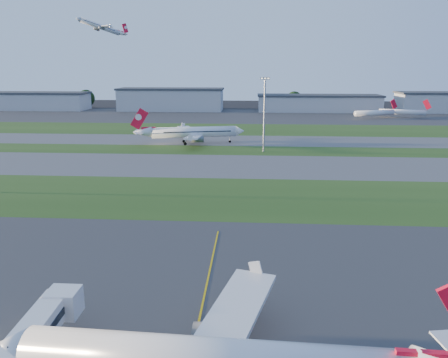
# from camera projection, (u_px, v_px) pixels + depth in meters

# --- Properties ---
(ground) EXTENTS (700.00, 700.00, 0.00)m
(ground) POSITION_uv_depth(u_px,v_px,m) (156.00, 324.00, 50.97)
(ground) COLOR black
(ground) RESTS_ON ground
(apron_near) EXTENTS (300.00, 70.00, 0.01)m
(apron_near) POSITION_uv_depth(u_px,v_px,m) (156.00, 324.00, 50.97)
(apron_near) COLOR #333335
(apron_near) RESTS_ON ground
(grass_strip_a) EXTENTS (300.00, 34.00, 0.01)m
(grass_strip_a) POSITION_uv_depth(u_px,v_px,m) (204.00, 196.00, 101.22)
(grass_strip_a) COLOR #254517
(grass_strip_a) RESTS_ON ground
(taxiway_a) EXTENTS (300.00, 32.00, 0.01)m
(taxiway_a) POSITION_uv_depth(u_px,v_px,m) (216.00, 165.00, 133.11)
(taxiway_a) COLOR #515154
(taxiway_a) RESTS_ON ground
(grass_strip_b) EXTENTS (300.00, 18.00, 0.01)m
(grass_strip_b) POSITION_uv_depth(u_px,v_px,m) (222.00, 150.00, 157.27)
(grass_strip_b) COLOR #254517
(grass_strip_b) RESTS_ON ground
(taxiway_b) EXTENTS (300.00, 26.00, 0.01)m
(taxiway_b) POSITION_uv_depth(u_px,v_px,m) (225.00, 140.00, 178.53)
(taxiway_b) COLOR #515154
(taxiway_b) RESTS_ON ground
(grass_strip_c) EXTENTS (300.00, 40.00, 0.01)m
(grass_strip_c) POSITION_uv_depth(u_px,v_px,m) (230.00, 129.00, 210.42)
(grass_strip_c) COLOR #254517
(grass_strip_c) RESTS_ON ground
(apron_far) EXTENTS (400.00, 80.00, 0.01)m
(apron_far) POSITION_uv_depth(u_px,v_px,m) (235.00, 116.00, 268.40)
(apron_far) COLOR #333335
(apron_far) RESTS_ON ground
(yellow_line) EXTENTS (0.25, 60.00, 0.02)m
(yellow_line) POSITION_uv_depth(u_px,v_px,m) (198.00, 326.00, 50.65)
(yellow_line) COLOR gold
(yellow_line) RESTS_ON ground
(airliner_taxiing) EXTENTS (39.98, 33.52, 12.67)m
(airliner_taxiing) POSITION_uv_depth(u_px,v_px,m) (193.00, 132.00, 169.56)
(airliner_taxiing) COLOR white
(airliner_taxiing) RESTS_ON ground
(airliner_departing) EXTENTS (24.40, 21.29, 9.18)m
(airliner_departing) POSITION_uv_depth(u_px,v_px,m) (100.00, 27.00, 257.92)
(airliner_departing) COLOR white
(mini_jet_near) EXTENTS (27.16, 12.70, 9.48)m
(mini_jet_near) POSITION_uv_depth(u_px,v_px,m) (375.00, 113.00, 253.54)
(mini_jet_near) COLOR white
(mini_jet_near) RESTS_ON ground
(mini_jet_far) EXTENTS (27.86, 10.64, 9.48)m
(mini_jet_far) POSITION_uv_depth(u_px,v_px,m) (403.00, 112.00, 258.31)
(mini_jet_far) COLOR white
(mini_jet_far) RESTS_ON ground
(light_mast_centre) EXTENTS (3.20, 0.70, 25.80)m
(light_mast_centre) POSITION_uv_depth(u_px,v_px,m) (264.00, 110.00, 150.70)
(light_mast_centre) COLOR gray
(light_mast_centre) RESTS_ON ground
(hangar_far_west) EXTENTS (91.80, 23.00, 12.20)m
(hangar_far_west) POSITION_uv_depth(u_px,v_px,m) (23.00, 101.00, 305.31)
(hangar_far_west) COLOR #A9ABB1
(hangar_far_west) RESTS_ON ground
(hangar_west) EXTENTS (71.40, 23.00, 15.20)m
(hangar_west) POSITION_uv_depth(u_px,v_px,m) (171.00, 99.00, 298.32)
(hangar_west) COLOR #A9ABB1
(hangar_west) RESTS_ON ground
(hangar_east) EXTENTS (81.60, 23.00, 11.20)m
(hangar_east) POSITION_uv_depth(u_px,v_px,m) (318.00, 103.00, 292.52)
(hangar_east) COLOR #A9ABB1
(hangar_east) RESTS_ON ground
(tree_west) EXTENTS (12.10, 12.10, 13.20)m
(tree_west) POSITION_uv_depth(u_px,v_px,m) (86.00, 98.00, 317.03)
(tree_west) COLOR black
(tree_west) RESTS_ON ground
(tree_mid_west) EXTENTS (9.90, 9.90, 10.80)m
(tree_mid_west) POSITION_uv_depth(u_px,v_px,m) (209.00, 101.00, 307.82)
(tree_mid_west) COLOR black
(tree_mid_west) RESTS_ON ground
(tree_mid_east) EXTENTS (11.55, 11.55, 12.60)m
(tree_mid_east) POSITION_uv_depth(u_px,v_px,m) (294.00, 100.00, 306.70)
(tree_mid_east) COLOR black
(tree_mid_east) RESTS_ON ground
(tree_east) EXTENTS (10.45, 10.45, 11.40)m
(tree_east) POSITION_uv_depth(u_px,v_px,m) (404.00, 101.00, 300.20)
(tree_east) COLOR black
(tree_east) RESTS_ON ground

